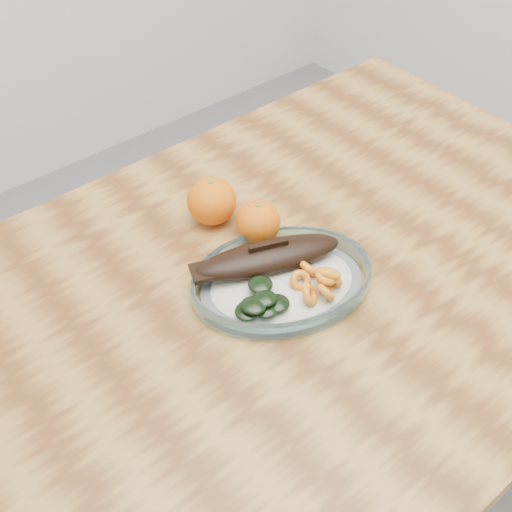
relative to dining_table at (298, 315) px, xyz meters
name	(u,v)px	position (x,y,z in m)	size (l,w,h in m)	color
ground	(285,497)	(0.00, 0.00, -0.65)	(3.00, 3.00, 0.00)	slate
dining_table	(298,315)	(0.00, 0.00, 0.00)	(1.20, 0.80, 0.75)	brown
plated_meal	(281,278)	(-0.04, 0.00, 0.12)	(0.63, 0.63, 0.08)	white
orange_left	(212,201)	(-0.03, 0.18, 0.14)	(0.08, 0.08, 0.08)	#DC4C04
orange_right	(258,222)	(0.00, 0.10, 0.13)	(0.07, 0.07, 0.07)	#DC4C04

